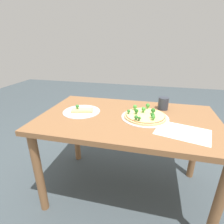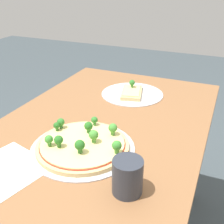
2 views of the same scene
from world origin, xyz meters
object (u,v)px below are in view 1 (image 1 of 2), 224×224
object	(u,v)px
dining_table	(127,128)
pizza_tray_slice	(82,111)
drinking_cup	(163,103)
pizza_tray_whole	(145,116)

from	to	relation	value
dining_table	pizza_tray_slice	bearing A→B (deg)	178.19
dining_table	drinking_cup	world-z (taller)	drinking_cup
dining_table	pizza_tray_whole	size ratio (longest dim) A/B	3.79
pizza_tray_whole	pizza_tray_slice	distance (m)	0.49
dining_table	pizza_tray_slice	distance (m)	0.38
pizza_tray_slice	drinking_cup	distance (m)	0.66
drinking_cup	pizza_tray_slice	bearing A→B (deg)	-161.59
drinking_cup	pizza_tray_whole	bearing A→B (deg)	-123.00
pizza_tray_whole	pizza_tray_slice	size ratio (longest dim) A/B	1.18
dining_table	pizza_tray_slice	xyz separation A→B (m)	(-0.37, 0.01, 0.10)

